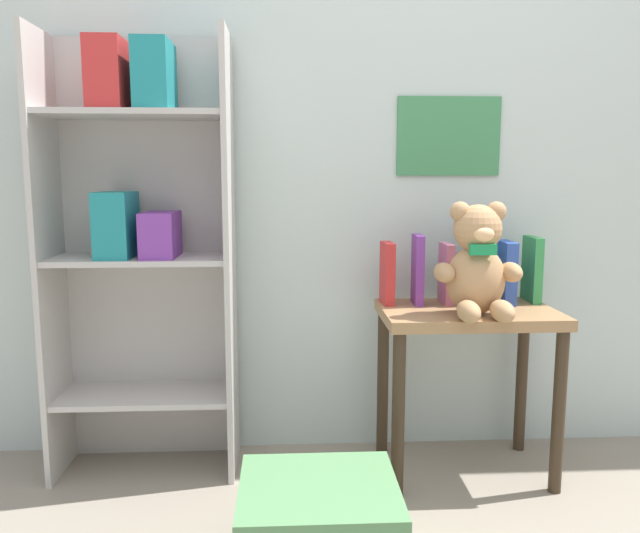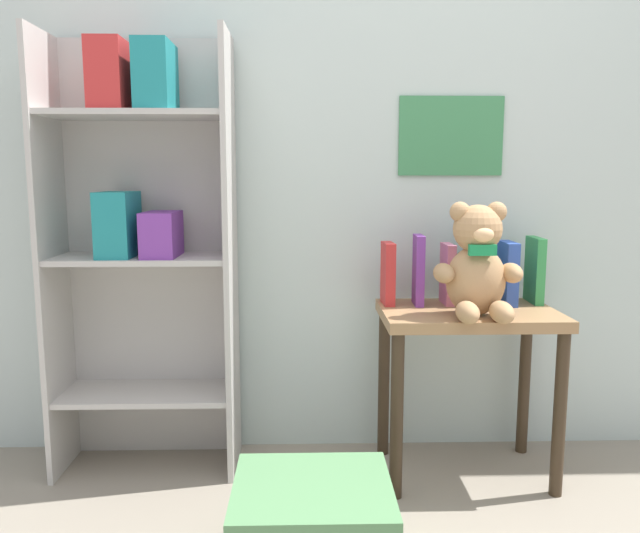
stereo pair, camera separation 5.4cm
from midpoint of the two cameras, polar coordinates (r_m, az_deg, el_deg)
The scene contains 11 objects.
wall_back at distance 2.26m, azimuth 5.28°, elevation 14.80°, with size 4.80×0.07×2.50m.
bookshelf_side at distance 2.15m, azimuth -15.19°, elevation 3.69°, with size 0.60×0.27×1.44m.
display_table at distance 2.12m, azimuth 14.06°, elevation -6.61°, with size 0.56×0.37×0.56m.
teddy_bear at distance 1.97m, azimuth 14.96°, elevation 0.15°, with size 0.27×0.25×0.35m.
book_standing_red at distance 2.11m, azimuth 6.97°, elevation -0.64°, with size 0.03×0.10×0.21m, color red.
book_standing_purple at distance 2.12m, azimuth 9.71°, elevation -0.32°, with size 0.03×0.11×0.23m, color purple.
book_standing_pink at distance 2.15m, azimuth 12.30°, elevation -0.67°, with size 0.03×0.11×0.20m, color #D17093.
book_standing_teal at distance 2.19m, azimuth 14.77°, elevation -0.18°, with size 0.03×0.14×0.24m, color teal.
book_standing_blue at distance 2.20m, azimuth 17.45°, elevation -0.57°, with size 0.04×0.14×0.21m, color #2D51B7.
book_standing_green at distance 2.26m, azimuth 19.69°, elevation -0.30°, with size 0.03×0.13×0.22m, color #33934C.
storage_bin at distance 1.69m, azimuth 0.31°, elevation -22.89°, with size 0.40×0.36×0.24m.
Camera 2 is at (-0.23, -0.90, 1.00)m, focal length 35.00 mm.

